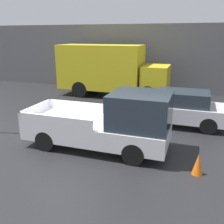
% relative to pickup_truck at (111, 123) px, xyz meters
% --- Properties ---
extents(ground_plane, '(60.00, 60.00, 0.00)m').
position_rel_pickup_truck_xyz_m(ground_plane, '(-2.03, 0.01, -1.02)').
color(ground_plane, '#232326').
extents(building_wall, '(28.00, 0.15, 4.88)m').
position_rel_pickup_truck_xyz_m(building_wall, '(-2.03, 10.53, 1.42)').
color(building_wall, '#56565B').
rests_on(building_wall, ground).
extents(pickup_truck, '(5.36, 2.12, 2.23)m').
position_rel_pickup_truck_xyz_m(pickup_truck, '(0.00, 0.00, 0.00)').
color(pickup_truck, silver).
rests_on(pickup_truck, ground).
extents(car, '(4.29, 1.88, 1.64)m').
position_rel_pickup_truck_xyz_m(car, '(2.22, 3.51, -0.19)').
color(car, silver).
rests_on(car, ground).
extents(delivery_truck, '(7.47, 2.42, 3.47)m').
position_rel_pickup_truck_xyz_m(delivery_truck, '(-2.94, 8.03, 0.85)').
color(delivery_truck, gold).
rests_on(delivery_truck, ground).
extents(traffic_cone, '(0.33, 0.33, 0.69)m').
position_rel_pickup_truck_xyz_m(traffic_cone, '(3.12, -0.88, -0.68)').
color(traffic_cone, orange).
rests_on(traffic_cone, ground).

